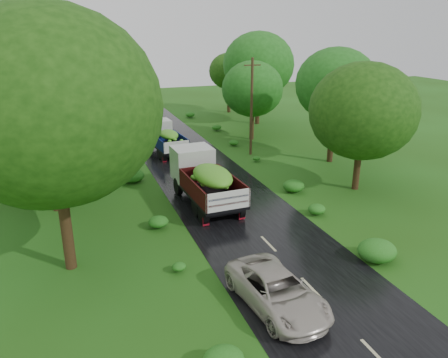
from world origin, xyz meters
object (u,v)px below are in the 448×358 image
truck_far (165,137)px  utility_pole (252,106)px  car (277,291)px  truck_near (204,177)px

truck_far → utility_pole: (6.43, -2.80, 2.56)m
truck_far → car: bearing=-96.4°
truck_near → car: size_ratio=1.42×
truck_far → utility_pole: size_ratio=0.77×
car → utility_pole: size_ratio=0.64×
truck_near → truck_far: size_ratio=1.18×
truck_far → utility_pole: bearing=-28.1°
truck_near → car: (-0.51, -10.60, -0.92)m
utility_pole → truck_near: bearing=-124.5°
truck_far → car: (-0.70, -21.86, -0.67)m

